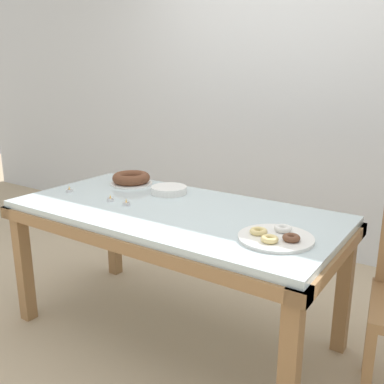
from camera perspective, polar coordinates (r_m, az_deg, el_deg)
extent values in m
plane|color=tan|center=(2.54, -2.34, -18.14)|extent=(12.00, 12.00, 0.00)
cube|color=silver|center=(3.51, 13.34, 13.34)|extent=(8.00, 0.10, 2.60)
cube|color=silver|center=(2.22, -2.54, -2.60)|extent=(1.71, 0.83, 0.04)
cube|color=olive|center=(1.96, -9.37, -6.81)|extent=(1.74, 0.08, 0.06)
cube|color=olive|center=(2.55, 2.71, -1.39)|extent=(1.74, 0.08, 0.06)
cube|color=olive|center=(2.79, -16.31, -0.49)|extent=(0.08, 0.86, 0.06)
cube|color=olive|center=(1.90, 18.24, -8.19)|extent=(0.08, 0.86, 0.06)
cube|color=olive|center=(2.68, -21.52, -9.14)|extent=(0.07, 0.07, 0.67)
cube|color=olive|center=(1.76, 12.85, -22.20)|extent=(0.07, 0.07, 0.67)
cube|color=olive|center=(3.11, -10.40, -4.89)|extent=(0.07, 0.07, 0.67)
cube|color=olive|center=(2.36, 19.59, -12.33)|extent=(0.07, 0.07, 0.67)
cube|color=olive|center=(1.98, 22.20, -22.24)|extent=(0.05, 0.05, 0.45)
cube|color=olive|center=(2.30, 22.73, -16.65)|extent=(0.05, 0.05, 0.45)
cylinder|color=white|center=(2.72, -8.08, 1.13)|extent=(0.26, 0.26, 0.01)
torus|color=brown|center=(2.71, -8.11, 1.88)|extent=(0.24, 0.24, 0.06)
cylinder|color=white|center=(1.83, 11.11, -6.04)|extent=(0.32, 0.32, 0.01)
torus|color=brown|center=(1.79, 13.10, -5.97)|extent=(0.07, 0.07, 0.03)
torus|color=white|center=(1.89, 12.03, -4.79)|extent=(0.08, 0.08, 0.02)
torus|color=#EAD184|center=(1.85, 8.86, -5.19)|extent=(0.08, 0.08, 0.02)
torus|color=#EAD184|center=(1.77, 10.31, -6.19)|extent=(0.07, 0.07, 0.02)
cylinder|color=white|center=(2.50, -3.10, -0.05)|extent=(0.21, 0.21, 0.01)
cylinder|color=white|center=(2.49, -3.10, 0.17)|extent=(0.21, 0.21, 0.01)
cylinder|color=white|center=(2.49, -3.10, 0.40)|extent=(0.21, 0.21, 0.01)
cylinder|color=white|center=(2.49, -3.11, 0.62)|extent=(0.21, 0.21, 0.01)
cylinder|color=silver|center=(2.38, -10.83, -1.00)|extent=(0.04, 0.04, 0.02)
cylinder|color=white|center=(2.38, -10.84, -0.86)|extent=(0.03, 0.03, 0.00)
cone|color=#F9B74C|center=(2.37, -10.85, -0.56)|extent=(0.01, 0.01, 0.02)
cylinder|color=silver|center=(2.29, -8.75, -1.56)|extent=(0.04, 0.04, 0.02)
cylinder|color=white|center=(2.29, -8.76, -1.42)|extent=(0.03, 0.03, 0.00)
cone|color=#F9B74C|center=(2.28, -8.77, -1.11)|extent=(0.01, 0.01, 0.02)
cylinder|color=silver|center=(2.62, -16.04, 0.17)|extent=(0.04, 0.04, 0.02)
cylinder|color=white|center=(2.62, -16.05, 0.30)|extent=(0.03, 0.03, 0.00)
cone|color=#F9B74C|center=(2.61, -16.07, 0.58)|extent=(0.01, 0.01, 0.02)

